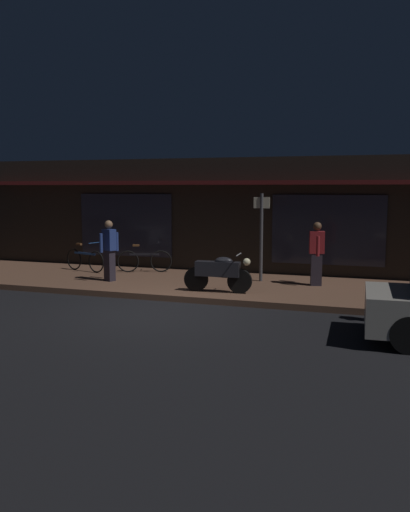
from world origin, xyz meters
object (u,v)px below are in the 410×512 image
Objects in this scene: bicycle_parked at (85,260)px; bicycle_extra at (144,260)px; person_bystander at (317,252)px; motorcycle at (219,272)px; sign_post at (261,232)px; person_photographer at (109,249)px.

bicycle_parked is 1.02× the size of bicycle_extra.
person_bystander is (5.22, -0.63, 0.52)m from bicycle_extra.
bicycle_extra is at bearing 143.01° from motorcycle.
sign_post reaches higher than motorcycle.
sign_post is at bearing -6.63° from bicycle_extra.
person_photographer reaches higher than bicycle_extra.
bicycle_parked is 2.09m from person_photographer.
motorcycle is 2.16m from sign_post.
bicycle_extra is 0.94× the size of person_bystander.
bicycle_extra is 0.94× the size of person_photographer.
person_photographer is at bearing -98.80° from bicycle_extra.
bicycle_parked is at bearing 158.68° from motorcycle.
person_photographer and person_bystander have the same top height.
sign_post is at bearing 172.37° from person_bystander.
sign_post is at bearing 71.41° from motorcycle.
person_photographer is at bearing -39.95° from bicycle_parked.
person_bystander is at bearing -6.92° from bicycle_extra.
sign_post reaches higher than bicycle_parked.
bicycle_parked is at bearing 179.71° from sign_post.
bicycle_extra is (1.82, 0.40, 0.00)m from bicycle_parked.
bicycle_extra is 3.86m from sign_post.
person_photographer is 5.59m from person_bystander.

